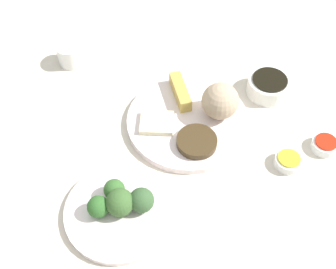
{
  "coord_description": "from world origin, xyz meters",
  "views": [
    {
      "loc": [
        -0.59,
        0.17,
        0.75
      ],
      "look_at": [
        -0.08,
        0.05,
        0.06
      ],
      "focal_mm": 44.07,
      "sensor_mm": 36.0,
      "label": 1
    }
  ],
  "objects_px": {
    "soy_sauce_bowl": "(268,86)",
    "sauce_ramekin_hot_mustard": "(288,162)",
    "broccoli_plate": "(120,211)",
    "main_plate": "(188,121)",
    "teacup": "(70,54)",
    "sauce_ramekin_sweet_and_sour": "(325,145)"
  },
  "relations": [
    {
      "from": "soy_sauce_bowl",
      "to": "sauce_ramekin_hot_mustard",
      "type": "xyz_separation_m",
      "value": [
        -0.21,
        0.04,
        -0.01
      ]
    },
    {
      "from": "sauce_ramekin_hot_mustard",
      "to": "broccoli_plate",
      "type": "bearing_deg",
      "value": 95.03
    },
    {
      "from": "main_plate",
      "to": "teacup",
      "type": "relative_size",
      "value": 4.26
    },
    {
      "from": "main_plate",
      "to": "soy_sauce_bowl",
      "type": "relative_size",
      "value": 2.75
    },
    {
      "from": "sauce_ramekin_hot_mustard",
      "to": "sauce_ramekin_sweet_and_sour",
      "type": "xyz_separation_m",
      "value": [
        0.02,
        -0.09,
        0.0
      ]
    },
    {
      "from": "broccoli_plate",
      "to": "teacup",
      "type": "relative_size",
      "value": 3.3
    },
    {
      "from": "sauce_ramekin_sweet_and_sour",
      "to": "teacup",
      "type": "bearing_deg",
      "value": 51.91
    },
    {
      "from": "main_plate",
      "to": "soy_sauce_bowl",
      "type": "distance_m",
      "value": 0.22
    },
    {
      "from": "main_plate",
      "to": "soy_sauce_bowl",
      "type": "height_order",
      "value": "soy_sauce_bowl"
    },
    {
      "from": "sauce_ramekin_sweet_and_sour",
      "to": "sauce_ramekin_hot_mustard",
      "type": "bearing_deg",
      "value": 103.09
    },
    {
      "from": "broccoli_plate",
      "to": "main_plate",
      "type": "bearing_deg",
      "value": -44.74
    },
    {
      "from": "soy_sauce_bowl",
      "to": "sauce_ramekin_sweet_and_sour",
      "type": "xyz_separation_m",
      "value": [
        -0.18,
        -0.06,
        -0.01
      ]
    },
    {
      "from": "broccoli_plate",
      "to": "soy_sauce_bowl",
      "type": "height_order",
      "value": "soy_sauce_bowl"
    },
    {
      "from": "sauce_ramekin_sweet_and_sour",
      "to": "teacup",
      "type": "height_order",
      "value": "teacup"
    },
    {
      "from": "sauce_ramekin_hot_mustard",
      "to": "sauce_ramekin_sweet_and_sour",
      "type": "relative_size",
      "value": 1.0
    },
    {
      "from": "broccoli_plate",
      "to": "soy_sauce_bowl",
      "type": "relative_size",
      "value": 2.13
    },
    {
      "from": "sauce_ramekin_hot_mustard",
      "to": "teacup",
      "type": "relative_size",
      "value": 0.88
    },
    {
      "from": "broccoli_plate",
      "to": "sauce_ramekin_hot_mustard",
      "type": "xyz_separation_m",
      "value": [
        0.03,
        -0.36,
        0.0
      ]
    },
    {
      "from": "main_plate",
      "to": "sauce_ramekin_hot_mustard",
      "type": "height_order",
      "value": "sauce_ramekin_hot_mustard"
    },
    {
      "from": "sauce_ramekin_hot_mustard",
      "to": "teacup",
      "type": "distance_m",
      "value": 0.59
    },
    {
      "from": "soy_sauce_bowl",
      "to": "sauce_ramekin_sweet_and_sour",
      "type": "relative_size",
      "value": 1.76
    },
    {
      "from": "sauce_ramekin_sweet_and_sour",
      "to": "soy_sauce_bowl",
      "type": "bearing_deg",
      "value": 17.6
    }
  ]
}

